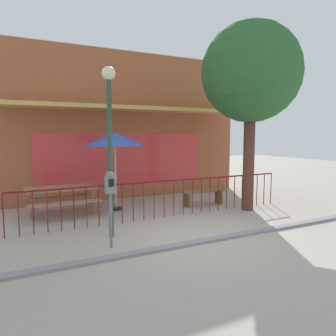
% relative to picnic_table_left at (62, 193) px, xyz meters
% --- Properties ---
extents(ground, '(40.00, 40.00, 0.00)m').
position_rel_picnic_table_left_xyz_m(ground, '(2.32, -3.07, -0.61)').
color(ground, '#A69C8E').
extents(pub_storefront, '(8.87, 1.51, 4.90)m').
position_rel_picnic_table_left_xyz_m(pub_storefront, '(2.32, 1.79, 1.84)').
color(pub_storefront, brown).
rests_on(pub_storefront, ground).
extents(patio_fence_front, '(7.48, 0.04, 0.97)m').
position_rel_picnic_table_left_xyz_m(patio_fence_front, '(2.32, -1.41, 0.05)').
color(patio_fence_front, maroon).
rests_on(patio_fence_front, ground).
extents(picnic_table_left, '(1.81, 1.37, 0.79)m').
position_rel_picnic_table_left_xyz_m(picnic_table_left, '(0.00, 0.00, 0.00)').
color(picnic_table_left, '#976C47').
rests_on(picnic_table_left, ground).
extents(patio_umbrella, '(1.72, 1.72, 2.22)m').
position_rel_picnic_table_left_xyz_m(patio_umbrella, '(1.49, 0.02, 1.40)').
color(patio_umbrella, black).
rests_on(patio_umbrella, ground).
extents(patio_bench, '(1.41, 0.38, 0.48)m').
position_rel_picnic_table_left_xyz_m(patio_bench, '(4.02, -0.68, -0.26)').
color(patio_bench, brown).
rests_on(patio_bench, ground).
extents(parking_meter_near, '(0.18, 0.17, 1.48)m').
position_rel_picnic_table_left_xyz_m(parking_meter_near, '(0.41, -2.96, 0.53)').
color(parking_meter_near, slate).
rests_on(parking_meter_near, ground).
extents(street_tree, '(2.75, 2.75, 5.23)m').
position_rel_picnic_table_left_xyz_m(street_tree, '(4.83, -1.74, 3.21)').
color(street_tree, '#512E23').
rests_on(street_tree, ground).
extents(street_lamp, '(0.28, 0.28, 3.52)m').
position_rel_picnic_table_left_xyz_m(street_lamp, '(0.62, -2.31, 1.72)').
color(street_lamp, '#2A4334').
rests_on(street_lamp, ground).
extents(curb_edge, '(12.42, 0.20, 0.11)m').
position_rel_picnic_table_left_xyz_m(curb_edge, '(2.32, -3.53, -0.61)').
color(curb_edge, gray).
rests_on(curb_edge, ground).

